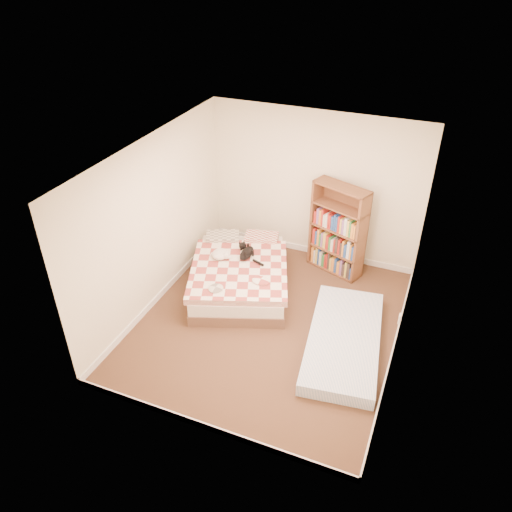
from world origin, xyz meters
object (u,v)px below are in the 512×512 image
at_px(floor_mattress, 344,340).
at_px(black_cat, 248,252).
at_px(bookshelf, 337,240).
at_px(white_dog, 220,254).
at_px(bed, 241,274).

relative_size(floor_mattress, black_cat, 3.22).
distance_m(bookshelf, white_dog, 1.89).
xyz_separation_m(bed, white_dog, (-0.32, -0.04, 0.30)).
bearing_deg(bookshelf, bed, -118.84).
height_order(black_cat, white_dog, black_cat).
bearing_deg(floor_mattress, bookshelf, 100.72).
bearing_deg(white_dog, black_cat, -3.62).
bearing_deg(bed, floor_mattress, -41.55).
relative_size(bed, white_dog, 6.16).
distance_m(bed, black_cat, 0.35).
distance_m(bed, white_dog, 0.44).
height_order(bookshelf, floor_mattress, bookshelf).
bearing_deg(bookshelf, black_cat, -123.45).
bearing_deg(bed, white_dog, 166.05).
bearing_deg(black_cat, bookshelf, -5.85).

